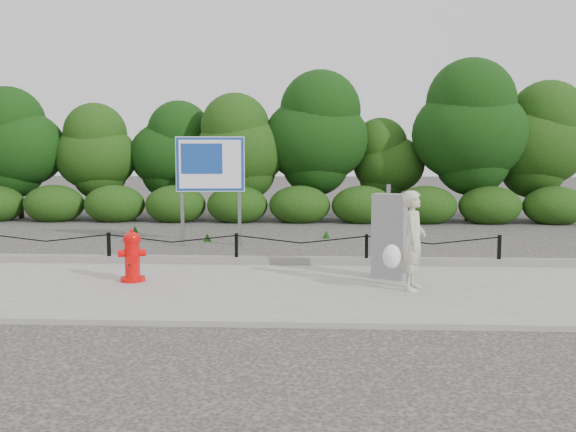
% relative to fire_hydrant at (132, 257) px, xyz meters
% --- Properties ---
extents(ground, '(90.00, 90.00, 0.00)m').
position_rel_fire_hydrant_xyz_m(ground, '(1.54, 1.64, -0.50)').
color(ground, '#2D2B28').
rests_on(ground, ground).
extents(sidewalk, '(14.00, 4.00, 0.08)m').
position_rel_fire_hydrant_xyz_m(sidewalk, '(1.54, -0.36, -0.46)').
color(sidewalk, gray).
rests_on(sidewalk, ground).
extents(curb, '(14.00, 0.22, 0.14)m').
position_rel_fire_hydrant_xyz_m(curb, '(1.54, 1.69, -0.35)').
color(curb, slate).
rests_on(curb, sidewalk).
extents(chain_barrier, '(10.06, 0.06, 0.60)m').
position_rel_fire_hydrant_xyz_m(chain_barrier, '(1.54, 1.64, -0.04)').
color(chain_barrier, black).
rests_on(chain_barrier, sidewalk).
extents(treeline, '(20.54, 3.68, 5.10)m').
position_rel_fire_hydrant_xyz_m(treeline, '(2.61, 10.52, 2.15)').
color(treeline, black).
rests_on(treeline, ground).
extents(fire_hydrant, '(0.50, 0.51, 0.87)m').
position_rel_fire_hydrant_xyz_m(fire_hydrant, '(0.00, 0.00, 0.00)').
color(fire_hydrant, red).
rests_on(fire_hydrant, sidewalk).
extents(pedestrian, '(0.75, 0.66, 1.56)m').
position_rel_fire_hydrant_xyz_m(pedestrian, '(4.57, -0.41, 0.35)').
color(pedestrian, beige).
rests_on(pedestrian, sidewalk).
extents(utility_cabinet, '(0.63, 0.49, 1.60)m').
position_rel_fire_hydrant_xyz_m(utility_cabinet, '(4.32, 0.46, 0.31)').
color(utility_cabinet, gray).
rests_on(utility_cabinet, sidewalk).
extents(advertising_sign, '(1.63, 0.25, 2.60)m').
position_rel_fire_hydrant_xyz_m(advertising_sign, '(0.55, 4.46, 1.34)').
color(advertising_sign, slate).
rests_on(advertising_sign, ground).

